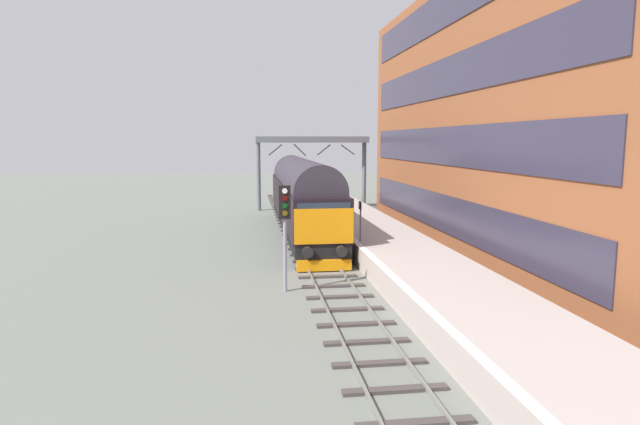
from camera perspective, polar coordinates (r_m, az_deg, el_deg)
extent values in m
plane|color=slate|center=(27.95, -0.77, -4.26)|extent=(140.00, 140.00, 0.00)
cube|color=slate|center=(27.85, -2.24, -4.14)|extent=(0.07, 60.00, 0.15)
cube|color=slate|center=(28.02, 0.69, -4.06)|extent=(0.07, 60.00, 0.15)
cube|color=#443C3A|center=(11.90, 10.10, -21.21)|extent=(2.50, 0.26, 0.09)
cube|color=#443C3A|center=(13.17, 8.01, -18.17)|extent=(2.50, 0.26, 0.09)
cube|color=#443C3A|center=(14.49, 6.34, -15.65)|extent=(2.50, 0.26, 0.09)
cube|color=#443C3A|center=(15.84, 4.99, -13.55)|extent=(2.50, 0.26, 0.09)
cube|color=#443C3A|center=(17.21, 3.87, -11.78)|extent=(2.50, 0.26, 0.09)
cube|color=#443C3A|center=(18.61, 2.93, -10.26)|extent=(2.50, 0.26, 0.09)
cube|color=#443C3A|center=(20.02, 2.13, -8.96)|extent=(2.50, 0.26, 0.09)
cube|color=#443C3A|center=(21.44, 1.44, -7.83)|extent=(2.50, 0.26, 0.09)
cube|color=#443C3A|center=(22.87, 0.84, -6.83)|extent=(2.50, 0.26, 0.09)
cube|color=#443C3A|center=(24.31, 0.31, -5.96)|extent=(2.50, 0.26, 0.09)
cube|color=#443C3A|center=(25.76, -0.16, -5.18)|extent=(2.50, 0.26, 0.09)
cube|color=#443C3A|center=(27.21, -0.58, -4.49)|extent=(2.50, 0.26, 0.09)
cube|color=#443C3A|center=(28.67, -0.95, -3.86)|extent=(2.50, 0.26, 0.09)
cube|color=#443C3A|center=(30.13, -1.29, -3.30)|extent=(2.50, 0.26, 0.09)
cube|color=#443C3A|center=(31.59, -1.60, -2.78)|extent=(2.50, 0.26, 0.09)
cube|color=#443C3A|center=(33.06, -1.87, -2.32)|extent=(2.50, 0.26, 0.09)
cube|color=#443C3A|center=(34.53, -2.13, -1.89)|extent=(2.50, 0.26, 0.09)
cube|color=#443C3A|center=(36.01, -2.36, -1.50)|extent=(2.50, 0.26, 0.09)
cube|color=#443C3A|center=(37.48, -2.58, -1.13)|extent=(2.50, 0.26, 0.09)
cube|color=#443C3A|center=(38.96, -2.78, -0.80)|extent=(2.50, 0.26, 0.09)
cube|color=#443C3A|center=(40.44, -2.96, -0.49)|extent=(2.50, 0.26, 0.09)
cube|color=#443C3A|center=(41.92, -3.13, -0.20)|extent=(2.50, 0.26, 0.09)
cube|color=#443C3A|center=(43.40, -3.29, 0.07)|extent=(2.50, 0.26, 0.09)
cube|color=#443C3A|center=(44.88, -3.44, 0.32)|extent=(2.50, 0.26, 0.09)
cube|color=#443C3A|center=(46.37, -3.58, 0.55)|extent=(2.50, 0.26, 0.09)
cube|color=#443C3A|center=(47.85, -3.71, 0.77)|extent=(2.50, 0.26, 0.09)
cube|color=#443C3A|center=(49.34, -3.83, 0.98)|extent=(2.50, 0.26, 0.09)
cube|color=#443C3A|center=(50.83, -3.95, 1.17)|extent=(2.50, 0.26, 0.09)
cube|color=#443C3A|center=(52.31, -4.06, 1.35)|extent=(2.50, 0.26, 0.09)
cube|color=#443C3A|center=(53.80, -4.16, 1.53)|extent=(2.50, 0.26, 0.09)
cube|color=#443C3A|center=(55.29, -4.26, 1.69)|extent=(2.50, 0.26, 0.09)
cube|color=#443C3A|center=(56.78, -4.35, 1.85)|extent=(2.50, 0.26, 0.09)
cube|color=#B6A79F|center=(28.50, 6.44, -3.04)|extent=(4.00, 44.00, 1.00)
cube|color=white|center=(28.02, 2.78, -2.14)|extent=(0.30, 44.00, 0.01)
cube|color=brown|center=(29.96, 17.35, 9.84)|extent=(4.51, 29.61, 14.18)
cube|color=#353144|center=(29.30, 12.90, -0.03)|extent=(0.06, 27.24, 1.99)
cube|color=#353144|center=(29.05, 13.11, 6.92)|extent=(0.06, 27.24, 1.99)
cube|color=#353144|center=(29.23, 13.32, 13.88)|extent=(0.06, 27.24, 1.99)
cube|color=#353144|center=(29.84, 13.54, 20.66)|extent=(0.06, 27.24, 1.99)
cube|color=black|center=(32.84, -1.86, -1.01)|extent=(2.56, 18.38, 0.60)
cube|color=black|center=(32.66, -1.87, 1.33)|extent=(2.70, 18.38, 2.10)
cylinder|color=#322C36|center=(32.55, -1.88, 3.48)|extent=(2.56, 16.91, 2.57)
cube|color=orange|center=(23.60, 0.42, -1.48)|extent=(2.65, 0.08, 1.58)
cube|color=#232D3D|center=(23.51, 0.42, 0.28)|extent=(2.38, 0.04, 0.64)
cube|color=#232D3D|center=(32.80, 0.51, 1.88)|extent=(0.04, 12.87, 0.44)
cylinder|color=black|center=(23.50, -1.32, -4.25)|extent=(0.48, 0.35, 0.48)
cylinder|color=black|center=(23.71, 2.29, -4.15)|extent=(0.48, 0.35, 0.48)
cube|color=orange|center=(23.88, 0.44, -5.62)|extent=(2.43, 0.36, 0.47)
cylinder|color=black|center=(25.53, -0.12, -4.21)|extent=(1.64, 1.04, 1.04)
cylinder|color=black|center=(26.59, -0.44, -3.72)|extent=(1.64, 1.04, 1.04)
cylinder|color=black|center=(27.66, -0.73, -3.28)|extent=(1.64, 1.04, 1.04)
cylinder|color=black|center=(38.14, -2.68, -0.26)|extent=(1.64, 1.04, 1.04)
cylinder|color=black|center=(39.22, -2.82, -0.04)|extent=(1.64, 1.04, 1.04)
cylinder|color=black|center=(40.31, -2.96, 0.16)|extent=(1.64, 1.04, 1.04)
cylinder|color=gray|center=(20.45, -3.75, -2.83)|extent=(0.14, 0.14, 4.10)
cube|color=black|center=(20.19, -3.78, 1.09)|extent=(0.44, 0.10, 1.27)
cylinder|color=white|center=(20.08, -3.78, 2.31)|extent=(0.20, 0.06, 0.20)
cylinder|color=#500807|center=(20.11, -3.77, 1.51)|extent=(0.20, 0.06, 0.20)
cylinder|color=#0A3E13|center=(20.14, -3.76, 0.72)|extent=(0.20, 0.06, 0.20)
cylinder|color=#53470A|center=(20.18, -3.76, -0.07)|extent=(0.20, 0.06, 0.20)
cylinder|color=slate|center=(25.35, 4.33, -0.98)|extent=(0.08, 0.08, 1.92)
cube|color=black|center=(25.24, 4.28, 0.76)|extent=(0.05, 0.44, 0.36)
cube|color=white|center=(25.23, 4.22, 0.76)|extent=(0.01, 0.20, 0.24)
cylinder|color=slate|center=(44.60, -6.56, 3.79)|extent=(0.36, 0.36, 5.61)
cylinder|color=slate|center=(45.65, 4.70, 3.91)|extent=(0.36, 0.36, 5.61)
cube|color=slate|center=(44.81, -0.87, 7.77)|extent=(9.30, 2.00, 0.50)
cylinder|color=slate|center=(44.56, -4.78, 6.65)|extent=(1.15, 0.10, 0.95)
cylinder|color=slate|center=(44.71, -2.17, 6.67)|extent=(1.07, 0.10, 1.05)
cylinder|color=slate|center=(44.95, 0.42, 6.68)|extent=(1.16, 0.10, 0.95)
cylinder|color=slate|center=(45.28, 2.98, 6.68)|extent=(1.20, 0.10, 0.89)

